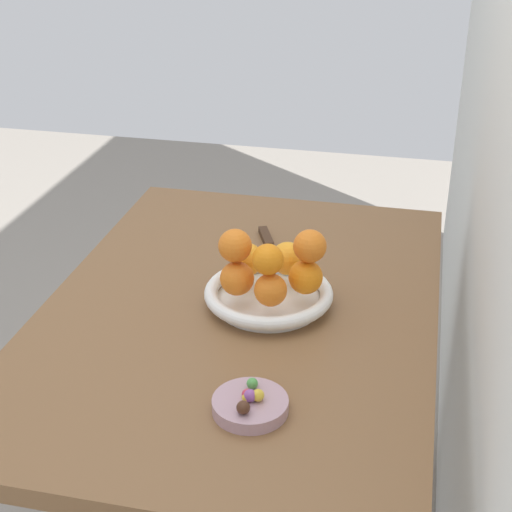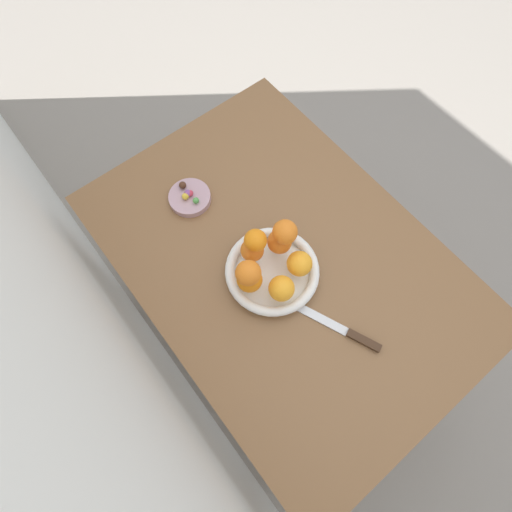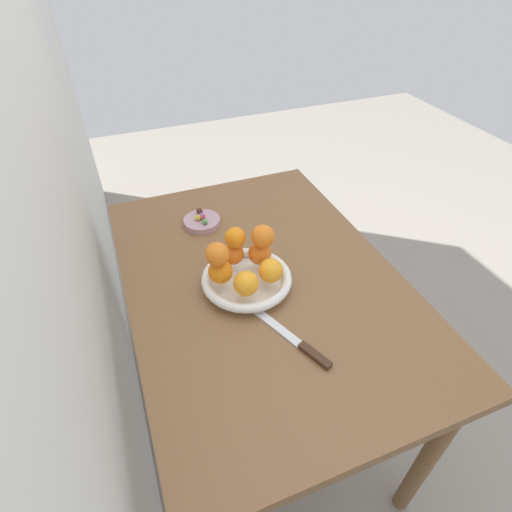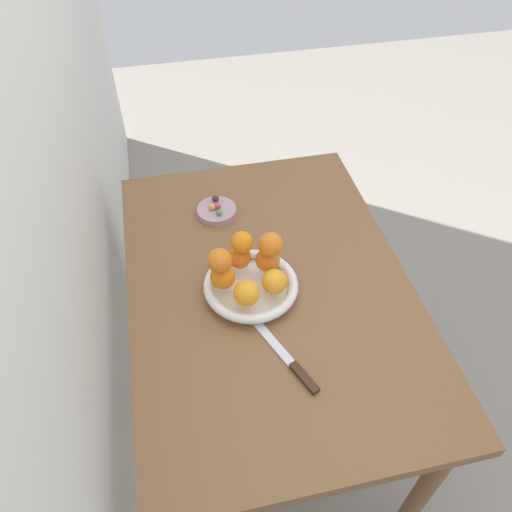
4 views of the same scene
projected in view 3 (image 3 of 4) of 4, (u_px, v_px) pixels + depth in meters
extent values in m
plane|color=gray|center=(260.00, 409.00, 1.63)|extent=(6.00, 6.00, 0.00)
cube|color=silver|center=(14.00, 130.00, 0.69)|extent=(4.00, 0.05, 2.50)
cube|color=brown|center=(262.00, 281.00, 1.16)|extent=(1.10, 0.76, 0.04)
cylinder|color=brown|center=(428.00, 457.00, 1.14)|extent=(0.05, 0.05, 0.70)
cylinder|color=brown|center=(286.00, 253.00, 1.84)|extent=(0.05, 0.05, 0.70)
cylinder|color=brown|center=(146.00, 289.00, 1.66)|extent=(0.05, 0.05, 0.70)
cylinder|color=white|center=(247.00, 283.00, 1.12)|extent=(0.21, 0.21, 0.01)
torus|color=white|center=(247.00, 278.00, 1.11)|extent=(0.25, 0.25, 0.03)
cylinder|color=#B28C99|center=(202.00, 222.00, 1.34)|extent=(0.12, 0.12, 0.02)
sphere|color=orange|center=(233.00, 254.00, 1.12)|extent=(0.06, 0.06, 0.06)
sphere|color=orange|center=(220.00, 272.00, 1.06)|extent=(0.07, 0.07, 0.07)
sphere|color=orange|center=(246.00, 284.00, 1.03)|extent=(0.07, 0.07, 0.07)
sphere|color=orange|center=(270.00, 271.00, 1.06)|extent=(0.07, 0.07, 0.07)
sphere|color=orange|center=(261.00, 253.00, 1.12)|extent=(0.07, 0.07, 0.07)
sphere|color=orange|center=(235.00, 238.00, 1.08)|extent=(0.06, 0.06, 0.06)
sphere|color=orange|center=(263.00, 236.00, 1.07)|extent=(0.06, 0.06, 0.06)
sphere|color=orange|center=(217.00, 254.00, 1.01)|extent=(0.06, 0.06, 0.06)
sphere|color=#8C4C99|center=(201.00, 216.00, 1.33)|extent=(0.02, 0.02, 0.02)
sphere|color=#C6384C|center=(203.00, 217.00, 1.33)|extent=(0.02, 0.02, 0.02)
sphere|color=#C6384C|center=(201.00, 217.00, 1.33)|extent=(0.02, 0.02, 0.02)
sphere|color=#4C9947|center=(205.00, 222.00, 1.31)|extent=(0.02, 0.02, 0.02)
sphere|color=gold|center=(203.00, 216.00, 1.33)|extent=(0.01, 0.01, 0.01)
sphere|color=gold|center=(198.00, 218.00, 1.32)|extent=(0.02, 0.02, 0.02)
sphere|color=#472819|center=(199.00, 211.00, 1.35)|extent=(0.02, 0.02, 0.02)
cube|color=#3F2819|center=(315.00, 355.00, 0.94)|extent=(0.09, 0.05, 0.01)
cube|color=silver|center=(275.00, 325.00, 1.01)|extent=(0.17, 0.09, 0.01)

